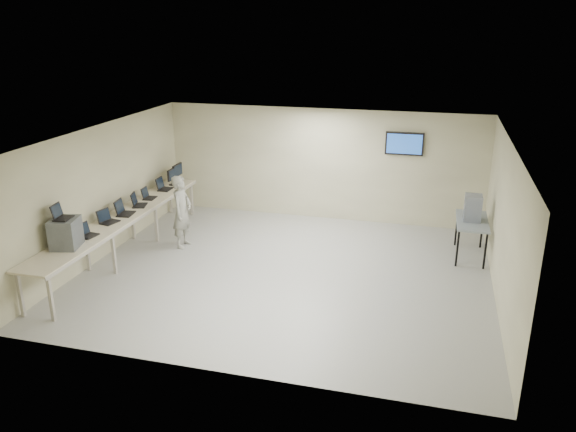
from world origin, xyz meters
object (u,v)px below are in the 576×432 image
(equipment_box, at_px, (66,233))
(side_table, at_px, (472,223))
(soldier, at_px, (182,212))
(workbench, at_px, (123,219))

(equipment_box, distance_m, side_table, 8.12)
(soldier, relative_size, side_table, 1.19)
(soldier, bearing_deg, equipment_box, 157.93)
(workbench, relative_size, side_table, 4.34)
(workbench, height_order, equipment_box, equipment_box)
(workbench, xyz_separation_m, equipment_box, (-0.06, -1.80, 0.35))
(workbench, height_order, side_table, workbench)
(soldier, xyz_separation_m, side_table, (6.18, 1.03, -0.06))
(equipment_box, height_order, soldier, soldier)
(equipment_box, height_order, side_table, equipment_box)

